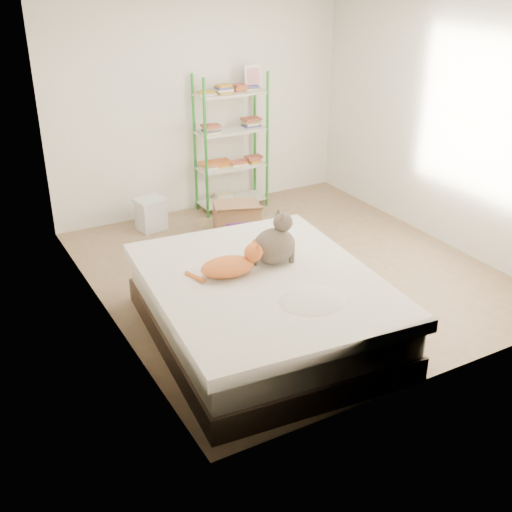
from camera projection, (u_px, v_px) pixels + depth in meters
room at (292, 148)px, 6.08m from camera, size 3.81×4.21×2.61m
bed at (263, 308)px, 5.39m from camera, size 1.98×2.39×0.57m
orange_cat at (227, 265)px, 5.24m from camera, size 0.57×0.37×0.22m
grey_cat at (274, 239)px, 5.42m from camera, size 0.43×0.38×0.45m
shelf_unit at (232, 139)px, 7.87m from camera, size 0.88×0.36×1.74m
cardboard_box at (237, 218)px, 7.43m from camera, size 0.62×0.63×0.42m
white_bin at (151, 214)px, 7.53m from camera, size 0.37×0.34×0.38m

